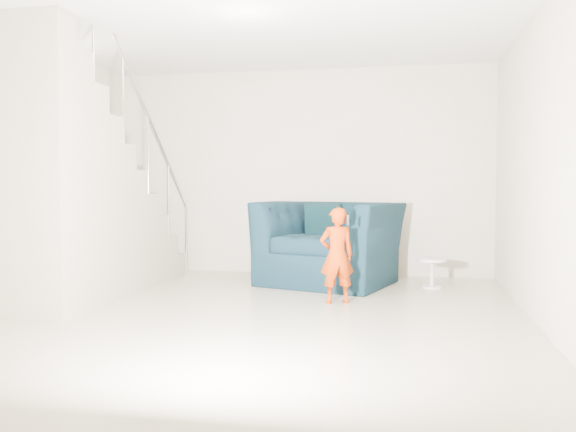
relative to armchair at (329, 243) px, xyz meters
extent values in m
plane|color=tan|center=(-0.50, -2.00, -0.49)|extent=(5.50, 5.50, 0.00)
plane|color=silver|center=(-0.50, -2.00, 2.21)|extent=(5.50, 5.50, 0.00)
plane|color=#B6AA94|center=(-0.50, 0.75, 0.86)|extent=(5.00, 0.00, 5.00)
plane|color=#B6AA94|center=(-0.50, -4.75, 0.86)|extent=(5.00, 0.00, 5.00)
plane|color=#B6AA94|center=(2.00, -2.00, 0.86)|extent=(0.00, 5.50, 5.50)
imported|color=black|center=(0.00, 0.00, 0.00)|extent=(1.83, 1.70, 0.98)
imported|color=#901E04|center=(0.23, -1.19, -0.01)|extent=(0.41, 0.35, 0.96)
cylinder|color=silver|center=(1.20, -0.09, -0.16)|extent=(0.34, 0.34, 0.03)
cylinder|color=silver|center=(1.20, -0.09, -0.34)|extent=(0.05, 0.05, 0.31)
cylinder|color=silver|center=(1.20, -0.09, -0.48)|extent=(0.24, 0.24, 0.03)
cube|color=#ADA089|center=(-2.50, 0.35, -0.35)|extent=(1.00, 0.30, 0.27)
cube|color=#ADA089|center=(-2.50, 0.05, -0.22)|extent=(1.00, 0.30, 0.54)
cube|color=#ADA089|center=(-2.50, -0.25, -0.08)|extent=(1.00, 0.30, 0.81)
cube|color=#ADA089|center=(-2.50, -0.55, 0.05)|extent=(1.00, 0.30, 1.08)
cube|color=#ADA089|center=(-2.50, -0.85, 0.19)|extent=(1.00, 0.30, 1.35)
cube|color=#ADA089|center=(-2.50, -1.15, 0.32)|extent=(1.00, 0.30, 1.62)
cube|color=#ADA089|center=(-2.50, -1.45, 0.46)|extent=(1.00, 0.30, 1.89)
cube|color=#ADA089|center=(-2.50, -1.75, 0.59)|extent=(1.00, 0.30, 2.16)
cube|color=#ADA089|center=(-2.50, -2.05, 0.73)|extent=(1.00, 0.30, 2.43)
cube|color=#ADA089|center=(-2.50, -2.35, 0.86)|extent=(1.00, 0.30, 2.70)
cylinder|color=silver|center=(-2.00, -1.00, 1.76)|extent=(0.04, 3.03, 2.73)
cylinder|color=silver|center=(-2.00, 0.50, 0.01)|extent=(0.04, 0.04, 1.00)
cube|color=black|center=(-0.12, 0.31, 0.25)|extent=(0.44, 0.21, 0.44)
cube|color=black|center=(-0.67, -0.09, 0.13)|extent=(0.05, 0.54, 0.60)
cube|color=black|center=(0.34, -1.25, 0.35)|extent=(0.02, 0.05, 0.10)
camera|label=1|loc=(0.91, -7.23, 0.71)|focal=38.00mm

